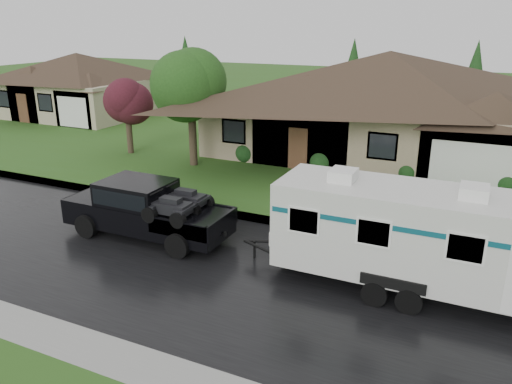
{
  "coord_description": "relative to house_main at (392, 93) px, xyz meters",
  "views": [
    {
      "loc": [
        7.12,
        -13.85,
        7.24
      ],
      "look_at": [
        -0.28,
        2.0,
        1.23
      ],
      "focal_mm": 35.0,
      "sensor_mm": 36.0,
      "label": 1
    }
  ],
  "objects": [
    {
      "name": "ground",
      "position": [
        -2.29,
        -13.84,
        -3.59
      ],
      "size": [
        140.0,
        140.0,
        0.0
      ],
      "primitive_type": "plane",
      "color": "#2F581B",
      "rests_on": "ground"
    },
    {
      "name": "curb",
      "position": [
        -2.29,
        -11.59,
        -3.52
      ],
      "size": [
        140.0,
        0.5,
        0.15
      ],
      "primitive_type": "cube",
      "color": "gray",
      "rests_on": "ground"
    },
    {
      "name": "pickup_truck",
      "position": [
        -5.62,
        -14.57,
        -2.52
      ],
      "size": [
        5.99,
        2.28,
        2.0
      ],
      "color": "black",
      "rests_on": "ground"
    },
    {
      "name": "lawn",
      "position": [
        -2.29,
        1.16,
        -3.52
      ],
      "size": [
        140.0,
        26.0,
        0.15
      ],
      "primitive_type": "cube",
      "color": "#2F581B",
      "rests_on": "ground"
    },
    {
      "name": "road",
      "position": [
        -2.29,
        -15.84,
        -3.59
      ],
      "size": [
        140.0,
        8.0,
        0.01
      ],
      "primitive_type": "cube",
      "color": "black",
      "rests_on": "ground"
    },
    {
      "name": "tree_red",
      "position": [
        -13.26,
        -5.75,
        -0.56
      ],
      "size": [
        2.52,
        2.52,
        4.17
      ],
      "color": "#382B1E",
      "rests_on": "lawn"
    },
    {
      "name": "house_far",
      "position": [
        -24.07,
        2.02,
        -0.62
      ],
      "size": [
        10.8,
        8.64,
        5.8
      ],
      "color": "tan",
      "rests_on": "lawn"
    },
    {
      "name": "travel_trailer",
      "position": [
        3.19,
        -14.57,
        -1.83
      ],
      "size": [
        7.39,
        2.6,
        3.32
      ],
      "color": "silver",
      "rests_on": "ground"
    },
    {
      "name": "shrub_row",
      "position": [
        -0.29,
        -4.54,
        -2.94
      ],
      "size": [
        13.6,
        1.0,
        1.0
      ],
      "color": "#143814",
      "rests_on": "lawn"
    },
    {
      "name": "house_main",
      "position": [
        0.0,
        0.0,
        0.0
      ],
      "size": [
        19.44,
        10.8,
        6.9
      ],
      "color": "gray",
      "rests_on": "lawn"
    },
    {
      "name": "tree_left_green",
      "position": [
        -8.71,
        -6.35,
        0.57
      ],
      "size": [
        3.5,
        3.5,
        5.79
      ],
      "color": "#382B1E",
      "rests_on": "lawn"
    }
  ]
}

